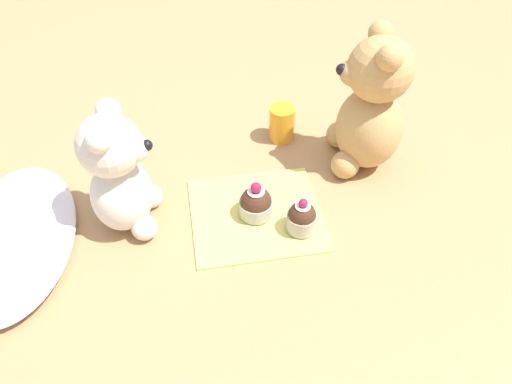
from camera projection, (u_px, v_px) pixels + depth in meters
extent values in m
plane|color=tan|center=(256.00, 215.00, 0.86)|extent=(4.00, 4.00, 0.00)
cube|color=#E0D166|center=(256.00, 214.00, 0.85)|extent=(0.20, 0.22, 0.01)
ellipsoid|color=silver|center=(13.00, 240.00, 0.79)|extent=(0.33, 0.19, 0.04)
ellipsoid|color=silver|center=(122.00, 194.00, 0.80)|extent=(0.12, 0.11, 0.13)
sphere|color=silver|center=(109.00, 146.00, 0.73)|extent=(0.10, 0.10, 0.10)
ellipsoid|color=silver|center=(136.00, 148.00, 0.74)|extent=(0.05, 0.05, 0.04)
sphere|color=black|center=(147.00, 145.00, 0.73)|extent=(0.02, 0.02, 0.02)
sphere|color=silver|center=(98.00, 140.00, 0.68)|extent=(0.04, 0.04, 0.04)
sphere|color=silver|center=(108.00, 110.00, 0.73)|extent=(0.04, 0.04, 0.04)
sphere|color=silver|center=(144.00, 228.00, 0.81)|extent=(0.04, 0.04, 0.04)
sphere|color=silver|center=(150.00, 196.00, 0.86)|extent=(0.04, 0.04, 0.04)
ellipsoid|color=tan|center=(369.00, 128.00, 0.90)|extent=(0.15, 0.14, 0.15)
sphere|color=tan|center=(380.00, 69.00, 0.82)|extent=(0.11, 0.11, 0.11)
ellipsoid|color=tan|center=(353.00, 73.00, 0.82)|extent=(0.06, 0.05, 0.04)
sphere|color=black|center=(342.00, 70.00, 0.82)|extent=(0.02, 0.02, 0.02)
sphere|color=tan|center=(381.00, 33.00, 0.81)|extent=(0.04, 0.04, 0.04)
sphere|color=tan|center=(390.00, 58.00, 0.76)|extent=(0.04, 0.04, 0.04)
sphere|color=tan|center=(339.00, 135.00, 0.97)|extent=(0.05, 0.05, 0.05)
sphere|color=tan|center=(345.00, 165.00, 0.91)|extent=(0.05, 0.05, 0.05)
cylinder|color=#B2ADA3|center=(256.00, 206.00, 0.84)|extent=(0.06, 0.06, 0.03)
sphere|color=#472819|center=(256.00, 200.00, 0.84)|extent=(0.05, 0.05, 0.05)
cylinder|color=white|center=(256.00, 190.00, 0.82)|extent=(0.03, 0.03, 0.00)
sphere|color=#B71947|center=(256.00, 186.00, 0.81)|extent=(0.02, 0.02, 0.02)
cylinder|color=#B2ADA3|center=(301.00, 221.00, 0.82)|extent=(0.05, 0.05, 0.03)
sphere|color=#472819|center=(302.00, 215.00, 0.81)|extent=(0.05, 0.05, 0.05)
cylinder|color=white|center=(303.00, 206.00, 0.79)|extent=(0.02, 0.02, 0.00)
sphere|color=#B71947|center=(303.00, 203.00, 0.79)|extent=(0.01, 0.01, 0.01)
cylinder|color=orange|center=(282.00, 123.00, 0.98)|extent=(0.05, 0.05, 0.07)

